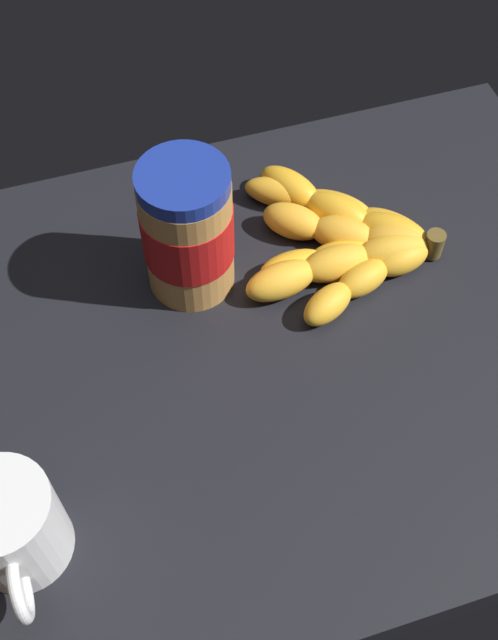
# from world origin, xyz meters

# --- Properties ---
(ground_plane) EXTENTS (0.87, 0.56, 0.05)m
(ground_plane) POSITION_xyz_m (0.00, 0.00, -0.02)
(ground_plane) COLOR black
(banana_bunch) EXTENTS (0.22, 0.23, 0.04)m
(banana_bunch) POSITION_xyz_m (0.17, 0.09, 0.02)
(banana_bunch) COLOR gold
(banana_bunch) RESTS_ON ground_plane
(peanut_butter_jar) EXTENTS (0.09, 0.09, 0.15)m
(peanut_butter_jar) POSITION_xyz_m (0.01, 0.10, 0.07)
(peanut_butter_jar) COLOR #BF8442
(peanut_butter_jar) RESTS_ON ground_plane
(coffee_mug) EXTENTS (0.08, 0.12, 0.10)m
(coffee_mug) POSITION_xyz_m (-0.20, -0.13, 0.05)
(coffee_mug) COLOR silver
(coffee_mug) RESTS_ON ground_plane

